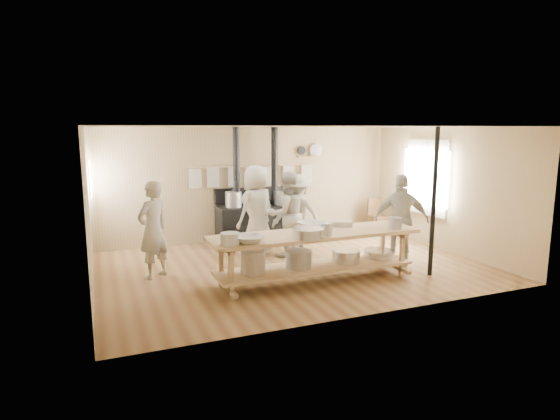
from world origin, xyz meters
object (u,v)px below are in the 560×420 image
at_px(cook_by_window, 297,215).
at_px(prep_table, 314,252).
at_px(stove, 256,220).
at_px(cook_center, 257,210).
at_px(chair, 378,222).
at_px(roasting_pan, 340,223).
at_px(cook_left, 287,214).
at_px(cook_right, 401,220).
at_px(cook_far_left, 153,230).

bearing_deg(cook_by_window, prep_table, -60.39).
relative_size(stove, cook_by_window, 1.57).
bearing_deg(cook_center, stove, -135.17).
relative_size(chair, roasting_pan, 2.06).
distance_m(stove, prep_table, 3.02).
bearing_deg(chair, cook_left, -164.45).
height_order(stove, cook_left, stove).
height_order(cook_right, cook_by_window, cook_right).
xyz_separation_m(cook_center, cook_by_window, (0.74, -0.36, -0.09)).
distance_m(cook_by_window, chair, 3.02).
relative_size(cook_center, cook_right, 1.06).
distance_m(cook_right, cook_by_window, 2.08).
bearing_deg(cook_left, cook_center, -41.44).
bearing_deg(cook_far_left, cook_center, 164.82).
xyz_separation_m(cook_by_window, chair, (2.73, 1.16, -0.58)).
bearing_deg(cook_center, cook_far_left, -5.44).
distance_m(prep_table, cook_by_window, 1.79).
bearing_deg(cook_by_window, cook_right, 0.05).
xyz_separation_m(prep_table, cook_by_window, (0.43, 1.71, 0.31)).
bearing_deg(roasting_pan, chair, 45.55).
bearing_deg(roasting_pan, cook_center, 119.53).
relative_size(stove, cook_left, 1.51).
bearing_deg(cook_center, prep_table, 72.04).
relative_size(cook_center, chair, 2.19).
relative_size(stove, chair, 3.09).
bearing_deg(prep_table, cook_left, 83.48).
height_order(cook_far_left, cook_left, cook_left).
bearing_deg(cook_center, cook_right, 114.82).
bearing_deg(cook_far_left, roasting_pan, 127.80).
relative_size(prep_table, cook_center, 1.96).
bearing_deg(prep_table, cook_by_window, 75.93).
bearing_deg(stove, cook_left, -82.01).
xyz_separation_m(stove, chair, (3.15, -0.15, -0.27)).
height_order(cook_center, cook_right, cook_center).
bearing_deg(chair, cook_center, -173.43).
height_order(cook_far_left, chair, cook_far_left).
bearing_deg(cook_center, cook_by_window, 127.75).
bearing_deg(cook_by_window, cook_far_left, -126.85).
height_order(prep_table, cook_by_window, cook_by_window).
xyz_separation_m(cook_far_left, cook_right, (4.42, -0.95, 0.02)).
distance_m(prep_table, cook_far_left, 2.79).
relative_size(cook_right, roasting_pan, 4.24).
xyz_separation_m(stove, cook_by_window, (0.43, -1.31, 0.31)).
distance_m(cook_far_left, chair, 5.91).
relative_size(cook_left, cook_center, 0.94).
relative_size(cook_far_left, cook_left, 0.99).
distance_m(prep_table, cook_left, 1.72).
relative_size(stove, roasting_pan, 6.36).
relative_size(cook_center, roasting_pan, 4.50).
distance_m(cook_far_left, roasting_pan, 3.28).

